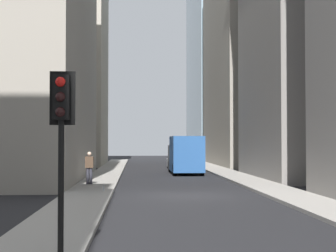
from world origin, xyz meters
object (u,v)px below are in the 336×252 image
(sedan_white, at_px, (178,162))
(discarded_bottle, at_px, (104,188))
(traffic_light_foreground, at_px, (61,120))
(delivery_truck, at_px, (185,155))
(pedestrian, at_px, (89,166))

(sedan_white, distance_m, discarded_bottle, 22.52)
(traffic_light_foreground, distance_m, discarded_bottle, 14.54)
(delivery_truck, bearing_deg, traffic_light_foreground, 169.91)
(delivery_truck, bearing_deg, discarded_bottle, 160.78)
(delivery_truck, height_order, discarded_bottle, delivery_truck)
(traffic_light_foreground, height_order, discarded_bottle, traffic_light_foreground)
(delivery_truck, xyz_separation_m, traffic_light_foreground, (-29.35, 5.22, 1.43))
(delivery_truck, height_order, pedestrian, delivery_truck)
(sedan_white, distance_m, traffic_light_foreground, 36.63)
(traffic_light_foreground, bearing_deg, delivery_truck, -10.09)
(pedestrian, bearing_deg, delivery_truck, -29.37)
(discarded_bottle, bearing_deg, traffic_light_foreground, -179.90)
(traffic_light_foreground, distance_m, pedestrian, 18.33)
(sedan_white, xyz_separation_m, traffic_light_foreground, (-36.19, 5.22, 2.23))
(traffic_light_foreground, bearing_deg, sedan_white, -8.21)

